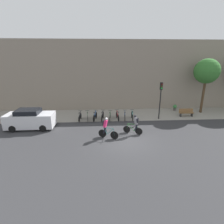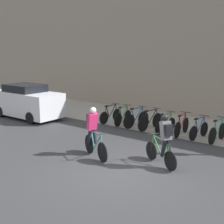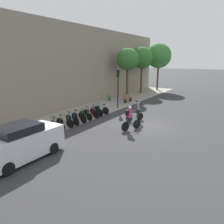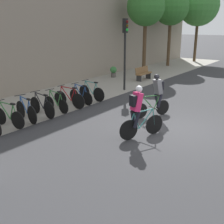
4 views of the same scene
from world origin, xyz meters
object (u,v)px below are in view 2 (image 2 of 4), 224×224
parked_bike_6 (199,130)px  parked_bike_7 (218,132)px  parked_bike_3 (150,121)px  parked_car (27,102)px  parked_bike_0 (110,115)px  parked_bike_1 (123,117)px  parked_bike_2 (136,119)px  cyclist_grey (164,139)px  parked_bike_5 (182,126)px  parked_bike_4 (165,124)px  cyclist_pink (93,131)px

parked_bike_6 → parked_bike_7: bearing=0.0°
parked_bike_3 → parked_car: (-6.74, -1.93, 0.48)m
parked_bike_0 → parked_bike_1: 0.80m
parked_bike_1 → parked_bike_2: (0.80, 0.00, 0.02)m
parked_bike_1 → cyclist_grey: bearing=-41.1°
parked_bike_0 → parked_bike_5: bearing=0.0°
parked_bike_0 → parked_bike_7: (5.58, 0.00, 0.02)m
parked_bike_3 → parked_car: size_ratio=0.41×
parked_bike_6 → parked_bike_7: parked_bike_7 is taller
parked_bike_2 → parked_bike_3: size_ratio=0.95×
parked_bike_3 → parked_bike_5: (1.60, -0.00, -0.00)m
cyclist_grey → parked_bike_6: size_ratio=1.11×
parked_bike_2 → parked_bike_5: 2.40m
parked_bike_0 → parked_bike_5: parked_bike_5 is taller
parked_bike_3 → parked_bike_4: parked_bike_3 is taller
parked_bike_1 → parked_bike_3: bearing=-0.0°
parked_bike_2 → parked_bike_7: bearing=-0.0°
parked_bike_3 → parked_bike_6: (2.39, -0.00, -0.03)m
cyclist_pink → parked_bike_0: 5.20m
parked_bike_0 → parked_car: parked_car is taller
parked_bike_1 → parked_bike_5: (3.19, -0.00, 0.01)m
cyclist_grey → parked_bike_1: size_ratio=1.07×
parked_bike_7 → parked_car: 10.13m
parked_bike_6 → parked_bike_0: bearing=-180.0°
cyclist_grey → parked_bike_6: 3.86m
parked_bike_4 → parked_car: (-7.54, -1.93, 0.52)m
parked_bike_4 → parked_bike_5: bearing=0.1°
parked_bike_2 → parked_bike_5: size_ratio=0.96×
parked_bike_2 → parked_bike_4: parked_bike_2 is taller
cyclist_pink → parked_car: size_ratio=0.42×
parked_bike_4 → parked_bike_2: bearing=179.9°
parked_bike_0 → parked_bike_6: 4.79m
cyclist_pink → parked_bike_0: (-2.67, 4.42, -0.56)m
parked_bike_1 → parked_bike_3: 1.59m
parked_car → parked_bike_3: bearing=16.0°
parked_bike_3 → parked_bike_5: bearing=-0.0°
parked_bike_0 → parked_bike_4: (3.19, -0.00, -0.01)m
parked_bike_6 → cyclist_grey: bearing=-84.4°
parked_bike_1 → parked_bike_7: 4.78m
parked_bike_3 → parked_car: 7.03m
parked_bike_0 → parked_bike_4: size_ratio=1.04×
parked_bike_0 → parked_car: 4.78m
parked_bike_3 → parked_bike_5: size_ratio=1.01×
cyclist_grey → parked_bike_3: 4.73m
parked_bike_5 → parked_bike_6: bearing=-0.0°
cyclist_grey → parked_bike_4: cyclist_grey is taller
parked_bike_1 → parked_car: (-5.15, -1.93, 0.50)m
parked_bike_3 → cyclist_grey: bearing=-54.0°
cyclist_pink → parked_bike_3: bearing=93.6°
parked_bike_0 → parked_car: (-4.35, -1.93, 0.51)m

